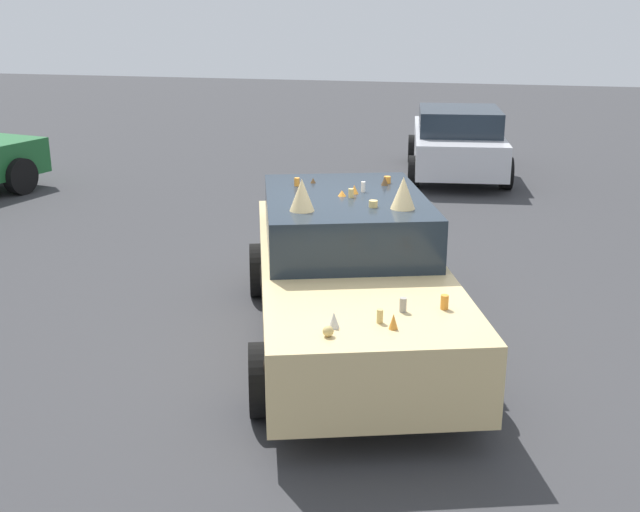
# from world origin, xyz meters

# --- Properties ---
(ground_plane) EXTENTS (60.00, 60.00, 0.00)m
(ground_plane) POSITION_xyz_m (0.00, 0.00, 0.00)
(ground_plane) COLOR #38383A
(art_car_decorated) EXTENTS (4.95, 3.14, 1.77)m
(art_car_decorated) POSITION_xyz_m (0.08, 0.03, 0.74)
(art_car_decorated) COLOR #D8BC7F
(art_car_decorated) RESTS_ON ground
(parked_sedan_row_back_center) EXTENTS (4.37, 2.37, 1.40)m
(parked_sedan_row_back_center) POSITION_xyz_m (8.78, -0.43, 0.70)
(parked_sedan_row_back_center) COLOR silver
(parked_sedan_row_back_center) RESTS_ON ground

